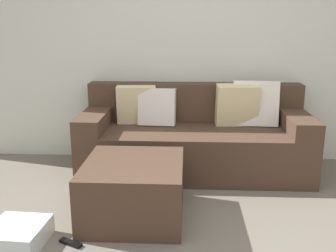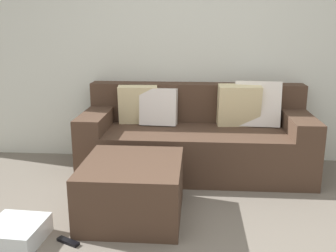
{
  "view_description": "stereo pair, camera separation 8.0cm",
  "coord_description": "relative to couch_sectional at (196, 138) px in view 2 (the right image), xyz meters",
  "views": [
    {
      "loc": [
        -0.06,
        -1.96,
        1.46
      ],
      "look_at": [
        -0.23,
        1.28,
        0.6
      ],
      "focal_mm": 41.69,
      "sensor_mm": 36.0,
      "label": 1
    },
    {
      "loc": [
        0.02,
        -1.96,
        1.46
      ],
      "look_at": [
        -0.23,
        1.28,
        0.6
      ],
      "focal_mm": 41.69,
      "sensor_mm": 36.0,
      "label": 2
    }
  ],
  "objects": [
    {
      "name": "wall_back",
      "position": [
        -0.02,
        0.43,
        0.91
      ],
      "size": [
        5.73,
        0.1,
        2.5
      ],
      "primitive_type": "cube",
      "color": "silver",
      "rests_on": "ground_plane"
    },
    {
      "name": "couch_sectional",
      "position": [
        0.0,
        0.0,
        0.0
      ],
      "size": [
        2.22,
        0.89,
        0.91
      ],
      "color": "#473326",
      "rests_on": "ground_plane"
    },
    {
      "name": "ottoman",
      "position": [
        -0.48,
        -1.02,
        -0.12
      ],
      "size": [
        0.75,
        0.81,
        0.44
      ],
      "primitive_type": "cube",
      "color": "#473326",
      "rests_on": "ground_plane"
    },
    {
      "name": "storage_bin",
      "position": [
        -1.22,
        -1.47,
        -0.27
      ],
      "size": [
        0.39,
        0.41,
        0.14
      ],
      "primitive_type": "cube",
      "rotation": [
        0.0,
        0.0,
        -0.06
      ],
      "color": "silver",
      "rests_on": "ground_plane"
    },
    {
      "name": "remote_by_storage_bin",
      "position": [
        -0.86,
        -1.46,
        -0.33
      ],
      "size": [
        0.18,
        0.12,
        0.02
      ],
      "primitive_type": "cube",
      "rotation": [
        0.0,
        0.0,
        -0.47
      ],
      "color": "black",
      "rests_on": "ground_plane"
    }
  ]
}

